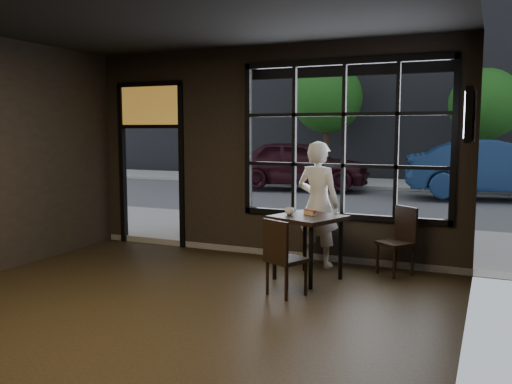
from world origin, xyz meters
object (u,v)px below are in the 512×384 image
at_px(navy_car, 496,168).
at_px(chair_near, 287,257).
at_px(cafe_table, 308,247).
at_px(man, 318,204).

bearing_deg(navy_car, chair_near, 156.63).
xyz_separation_m(cafe_table, chair_near, (-0.01, -0.75, 0.03)).
relative_size(cafe_table, chair_near, 0.93).
relative_size(chair_near, navy_car, 0.19).
distance_m(cafe_table, man, 0.89).
xyz_separation_m(cafe_table, navy_car, (2.21, 9.61, 0.46)).
relative_size(man, navy_car, 0.37).
height_order(man, navy_car, man).
height_order(cafe_table, navy_car, navy_car).
bearing_deg(man, cafe_table, 109.94).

